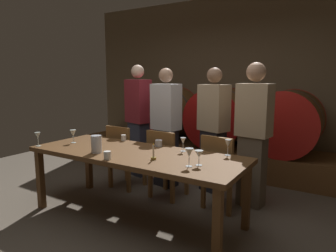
{
  "coord_description": "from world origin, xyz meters",
  "views": [
    {
      "loc": [
        1.84,
        -2.48,
        1.53
      ],
      "look_at": [
        0.02,
        0.48,
        0.96
      ],
      "focal_mm": 32.22,
      "sensor_mm": 36.0,
      "label": 1
    }
  ],
  "objects_px": {
    "cup_center": "(107,155)",
    "dining_table": "(135,158)",
    "wine_barrel_center": "(221,117)",
    "cup_right": "(159,143)",
    "guest_far_right": "(253,134)",
    "wine_glass_left": "(73,133)",
    "chair_right": "(221,169)",
    "chair_left": "(124,154)",
    "wine_barrel_left": "(167,114)",
    "wine_glass_center_right": "(189,153)",
    "guest_far_left": "(138,120)",
    "wine_glass_center_left": "(183,141)",
    "wine_glass_far_right": "(228,144)",
    "cup_left": "(124,138)",
    "chair_center": "(165,161)",
    "candle_center": "(153,155)",
    "wine_glass_far_left": "(38,136)",
    "guest_center_right": "(213,129)",
    "wine_barrel_right": "(288,122)",
    "pitcher": "(96,144)",
    "wine_glass_right": "(199,155)",
    "guest_center_left": "(166,127)"
  },
  "relations": [
    {
      "from": "guest_far_right",
      "to": "wine_glass_left",
      "type": "bearing_deg",
      "value": 36.07
    },
    {
      "from": "wine_glass_far_right",
      "to": "cup_left",
      "type": "height_order",
      "value": "wine_glass_far_right"
    },
    {
      "from": "cup_left",
      "to": "cup_center",
      "type": "distance_m",
      "value": 0.87
    },
    {
      "from": "candle_center",
      "to": "wine_glass_far_left",
      "type": "bearing_deg",
      "value": -171.51
    },
    {
      "from": "chair_right",
      "to": "wine_glass_left",
      "type": "xyz_separation_m",
      "value": [
        -1.63,
        -0.71,
        0.37
      ]
    },
    {
      "from": "wine_glass_left",
      "to": "cup_left",
      "type": "relative_size",
      "value": 2.1
    },
    {
      "from": "wine_glass_far_right",
      "to": "cup_center",
      "type": "relative_size",
      "value": 2.01
    },
    {
      "from": "wine_glass_far_left",
      "to": "wine_barrel_left",
      "type": "bearing_deg",
      "value": 86.76
    },
    {
      "from": "wine_barrel_center",
      "to": "wine_glass_center_right",
      "type": "height_order",
      "value": "wine_barrel_center"
    },
    {
      "from": "guest_center_left",
      "to": "cup_right",
      "type": "height_order",
      "value": "guest_center_left"
    },
    {
      "from": "wine_barrel_center",
      "to": "guest_center_right",
      "type": "xyz_separation_m",
      "value": [
        0.31,
        -1.03,
        -0.02
      ]
    },
    {
      "from": "pitcher",
      "to": "wine_glass_far_left",
      "type": "xyz_separation_m",
      "value": [
        -0.79,
        -0.13,
        0.03
      ]
    },
    {
      "from": "wine_barrel_center",
      "to": "cup_right",
      "type": "xyz_separation_m",
      "value": [
        -0.01,
        -1.87,
        -0.09
      ]
    },
    {
      "from": "wine_glass_left",
      "to": "cup_left",
      "type": "xyz_separation_m",
      "value": [
        0.44,
        0.41,
        -0.08
      ]
    },
    {
      "from": "chair_left",
      "to": "cup_center",
      "type": "height_order",
      "value": "chair_left"
    },
    {
      "from": "cup_center",
      "to": "dining_table",
      "type": "bearing_deg",
      "value": 82.78
    },
    {
      "from": "wine_glass_far_left",
      "to": "wine_glass_far_right",
      "type": "xyz_separation_m",
      "value": [
        2.02,
        0.75,
        -0.0
      ]
    },
    {
      "from": "chair_right",
      "to": "wine_glass_center_left",
      "type": "bearing_deg",
      "value": 62.11
    },
    {
      "from": "candle_center",
      "to": "guest_far_left",
      "type": "bearing_deg",
      "value": 131.66
    },
    {
      "from": "wine_barrel_center",
      "to": "candle_center",
      "type": "bearing_deg",
      "value": -83.76
    },
    {
      "from": "chair_right",
      "to": "wine_glass_center_right",
      "type": "distance_m",
      "value": 0.93
    },
    {
      "from": "guest_center_right",
      "to": "chair_right",
      "type": "bearing_deg",
      "value": 141.2
    },
    {
      "from": "cup_center",
      "to": "guest_far_right",
      "type": "bearing_deg",
      "value": 53.24
    },
    {
      "from": "wine_barrel_left",
      "to": "dining_table",
      "type": "xyz_separation_m",
      "value": [
        0.98,
        -2.22,
        -0.19
      ]
    },
    {
      "from": "wine_barrel_right",
      "to": "guest_far_left",
      "type": "height_order",
      "value": "guest_far_left"
    },
    {
      "from": "candle_center",
      "to": "wine_glass_center_right",
      "type": "height_order",
      "value": "candle_center"
    },
    {
      "from": "chair_left",
      "to": "wine_glass_far_right",
      "type": "distance_m",
      "value": 1.65
    },
    {
      "from": "wine_barrel_left",
      "to": "wine_glass_center_right",
      "type": "relative_size",
      "value": 5.76
    },
    {
      "from": "wine_glass_far_left",
      "to": "wine_glass_right",
      "type": "height_order",
      "value": "wine_glass_far_left"
    },
    {
      "from": "guest_far_right",
      "to": "candle_center",
      "type": "xyz_separation_m",
      "value": [
        -0.64,
        -1.14,
        -0.09
      ]
    },
    {
      "from": "wine_barrel_left",
      "to": "wine_glass_center_right",
      "type": "xyz_separation_m",
      "value": [
        1.72,
        -2.39,
        -0.0
      ]
    },
    {
      "from": "wine_barrel_center",
      "to": "chair_right",
      "type": "relative_size",
      "value": 1.09
    },
    {
      "from": "chair_left",
      "to": "cup_left",
      "type": "relative_size",
      "value": 11.6
    },
    {
      "from": "chair_right",
      "to": "wine_glass_far_left",
      "type": "xyz_separation_m",
      "value": [
        -1.83,
        -1.05,
        0.37
      ]
    },
    {
      "from": "wine_barrel_left",
      "to": "wine_barrel_right",
      "type": "relative_size",
      "value": 1.0
    },
    {
      "from": "guest_far_left",
      "to": "cup_right",
      "type": "bearing_deg",
      "value": 152.79
    },
    {
      "from": "wine_barrel_right",
      "to": "wine_glass_center_left",
      "type": "height_order",
      "value": "wine_barrel_right"
    },
    {
      "from": "cup_left",
      "to": "chair_center",
      "type": "bearing_deg",
      "value": 28.72
    },
    {
      "from": "cup_center",
      "to": "wine_barrel_center",
      "type": "bearing_deg",
      "value": 87.21
    },
    {
      "from": "wine_barrel_left",
      "to": "wine_glass_center_right",
      "type": "bearing_deg",
      "value": -54.32
    },
    {
      "from": "wine_glass_center_left",
      "to": "wine_glass_far_right",
      "type": "relative_size",
      "value": 0.92
    },
    {
      "from": "wine_glass_center_right",
      "to": "wine_glass_left",
      "type": "bearing_deg",
      "value": 175.08
    },
    {
      "from": "dining_table",
      "to": "guest_far_right",
      "type": "relative_size",
      "value": 1.4
    },
    {
      "from": "dining_table",
      "to": "chair_left",
      "type": "height_order",
      "value": "chair_left"
    },
    {
      "from": "wine_glass_far_right",
      "to": "cup_center",
      "type": "height_order",
      "value": "wine_glass_far_right"
    },
    {
      "from": "wine_barrel_center",
      "to": "cup_center",
      "type": "xyz_separation_m",
      "value": [
        -0.13,
        -2.59,
        -0.09
      ]
    },
    {
      "from": "dining_table",
      "to": "wine_glass_right",
      "type": "distance_m",
      "value": 0.82
    },
    {
      "from": "guest_center_right",
      "to": "cup_center",
      "type": "xyz_separation_m",
      "value": [
        -0.44,
        -1.56,
        -0.06
      ]
    },
    {
      "from": "dining_table",
      "to": "chair_right",
      "type": "bearing_deg",
      "value": 44.2
    },
    {
      "from": "wine_barrel_left",
      "to": "candle_center",
      "type": "bearing_deg",
      "value": -60.91
    }
  ]
}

